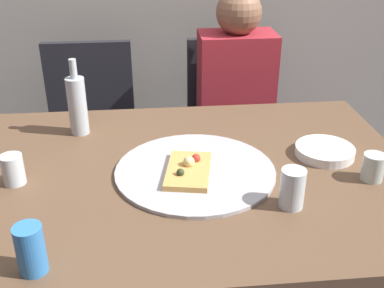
% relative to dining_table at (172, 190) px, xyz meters
% --- Properties ---
extents(dining_table, '(1.55, 1.04, 0.75)m').
position_rel_dining_table_xyz_m(dining_table, '(0.00, 0.00, 0.00)').
color(dining_table, brown).
rests_on(dining_table, ground_plane).
extents(pizza_tray, '(0.50, 0.50, 0.01)m').
position_rel_dining_table_xyz_m(pizza_tray, '(0.07, -0.02, 0.08)').
color(pizza_tray, '#ADADB2').
rests_on(pizza_tray, dining_table).
extents(pizza_slice_last, '(0.17, 0.24, 0.05)m').
position_rel_dining_table_xyz_m(pizza_slice_last, '(0.05, -0.04, 0.10)').
color(pizza_slice_last, tan).
rests_on(pizza_slice_last, pizza_tray).
extents(wine_bottle, '(0.07, 0.07, 0.28)m').
position_rel_dining_table_xyz_m(wine_bottle, '(-0.32, 0.31, 0.18)').
color(wine_bottle, '#B2BCC1').
rests_on(wine_bottle, dining_table).
extents(tumbler_near, '(0.07, 0.07, 0.08)m').
position_rel_dining_table_xyz_m(tumbler_near, '(0.61, -0.11, 0.11)').
color(tumbler_near, '#B7C6BC').
rests_on(tumbler_near, dining_table).
extents(wine_glass, '(0.07, 0.07, 0.12)m').
position_rel_dining_table_xyz_m(wine_glass, '(0.32, -0.23, 0.13)').
color(wine_glass, silver).
rests_on(wine_glass, dining_table).
extents(short_glass, '(0.07, 0.07, 0.09)m').
position_rel_dining_table_xyz_m(short_glass, '(-0.47, -0.02, 0.12)').
color(short_glass, silver).
rests_on(short_glass, dining_table).
extents(soda_can, '(0.07, 0.07, 0.12)m').
position_rel_dining_table_xyz_m(soda_can, '(-0.34, -0.42, 0.13)').
color(soda_can, '#337AC1').
rests_on(soda_can, dining_table).
extents(plate_stack, '(0.20, 0.20, 0.03)m').
position_rel_dining_table_xyz_m(plate_stack, '(0.52, 0.05, 0.09)').
color(plate_stack, white).
rests_on(plate_stack, dining_table).
extents(chair_left, '(0.44, 0.44, 0.90)m').
position_rel_dining_table_xyz_m(chair_left, '(-0.36, 0.92, -0.17)').
color(chair_left, black).
rests_on(chair_left, ground_plane).
extents(chair_right, '(0.44, 0.44, 0.90)m').
position_rel_dining_table_xyz_m(chair_right, '(0.37, 0.92, -0.17)').
color(chair_right, black).
rests_on(chair_right, ground_plane).
extents(guest_in_sweater, '(0.36, 0.56, 1.17)m').
position_rel_dining_table_xyz_m(guest_in_sweater, '(0.37, 0.77, -0.04)').
color(guest_in_sweater, maroon).
rests_on(guest_in_sweater, ground_plane).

